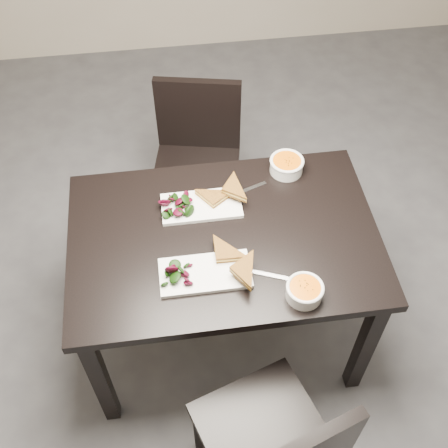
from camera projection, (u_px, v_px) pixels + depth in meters
name	position (u px, v px, depth m)	size (l,w,h in m)	color
ground	(290.00, 332.00, 2.73)	(5.00, 5.00, 0.00)	#47474C
table	(224.00, 251.00, 2.24)	(1.20, 0.80, 0.75)	black
chair_near	(275.00, 448.00, 1.91)	(0.53, 0.53, 0.85)	black
chair_far	(197.00, 154.00, 2.82)	(0.50, 0.50, 0.85)	black
plate_near	(205.00, 273.00, 2.04)	(0.33, 0.17, 0.02)	white
sandwich_near	(222.00, 262.00, 2.03)	(0.17, 0.12, 0.05)	#915F1E
salad_near	(177.00, 272.00, 2.01)	(0.10, 0.09, 0.05)	black
soup_bowl_near	(305.00, 291.00, 1.96)	(0.13, 0.13, 0.06)	white
cutlery_near	(272.00, 276.00, 2.04)	(0.18, 0.02, 0.00)	silver
plate_far	(201.00, 206.00, 2.24)	(0.32, 0.16, 0.02)	white
sandwich_far	(218.00, 201.00, 2.21)	(0.16, 0.12, 0.05)	#915F1E
salad_far	(176.00, 204.00, 2.21)	(0.10, 0.09, 0.04)	black
soup_bowl_far	(287.00, 165.00, 2.35)	(0.14, 0.14, 0.07)	white
cutlery_far	(247.00, 190.00, 2.31)	(0.18, 0.02, 0.00)	silver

